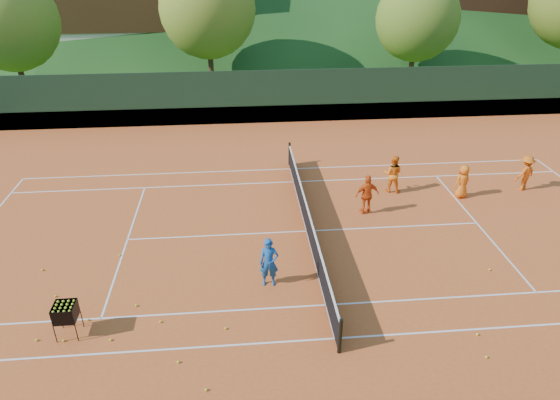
{
  "coord_description": "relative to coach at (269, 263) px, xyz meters",
  "views": [
    {
      "loc": [
        -2.37,
        -15.31,
        9.52
      ],
      "look_at": [
        -0.98,
        0.0,
        1.35
      ],
      "focal_mm": 32.0,
      "sensor_mm": 36.0,
      "label": 1
    }
  ],
  "objects": [
    {
      "name": "student_b",
      "position": [
        4.03,
        4.1,
        -0.01
      ],
      "size": [
        0.97,
        0.51,
        1.59
      ],
      "primitive_type": "imported",
      "rotation": [
        0.0,
        0.0,
        3.27
      ],
      "color": "#E95514",
      "rests_on": "clay_court"
    },
    {
      "name": "student_c",
      "position": [
        8.22,
        5.08,
        -0.1
      ],
      "size": [
        0.79,
        0.64,
        1.39
      ],
      "primitive_type": "imported",
      "rotation": [
        0.0,
        0.0,
        3.47
      ],
      "color": "orange",
      "rests_on": "clay_court"
    },
    {
      "name": "perimeter_fence",
      "position": [
        1.59,
        2.98,
        0.45
      ],
      "size": [
        40.4,
        24.24,
        3.0
      ],
      "color": "black",
      "rests_on": "clay_court"
    },
    {
      "name": "court_lines",
      "position": [
        1.59,
        2.98,
        -0.8
      ],
      "size": [
        23.83,
        11.03,
        0.0
      ],
      "color": "white",
      "rests_on": "clay_court"
    },
    {
      "name": "tennis_ball_8",
      "position": [
        -4.9,
        1.97,
        -0.77
      ],
      "size": [
        0.07,
        0.07,
        0.07
      ],
      "primitive_type": "sphere",
      "color": "#D3EE27",
      "rests_on": "clay_court"
    },
    {
      "name": "tree_b",
      "position": [
        -2.41,
        22.98,
        4.37
      ],
      "size": [
        6.4,
        6.4,
        8.4
      ],
      "color": "#3D2718",
      "rests_on": "ground"
    },
    {
      "name": "ball_hopper",
      "position": [
        -5.49,
        -1.71,
        -0.05
      ],
      "size": [
        0.57,
        0.57,
        1.0
      ],
      "color": "black",
      "rests_on": "clay_court"
    },
    {
      "name": "student_a",
      "position": [
        5.54,
        5.85,
        -0.0
      ],
      "size": [
        0.93,
        0.82,
        1.6
      ],
      "primitive_type": "imported",
      "rotation": [
        0.0,
        0.0,
        2.82
      ],
      "color": "orange",
      "rests_on": "clay_court"
    },
    {
      "name": "tennis_ball_17",
      "position": [
        -1.77,
        -3.94,
        -0.77
      ],
      "size": [
        0.07,
        0.07,
        0.07
      ],
      "primitive_type": "sphere",
      "color": "#D3EE27",
      "rests_on": "clay_court"
    },
    {
      "name": "ground",
      "position": [
        1.59,
        2.98,
        -0.82
      ],
      "size": [
        400.0,
        400.0,
        0.0
      ],
      "primitive_type": "plane",
      "color": "#2B5119",
      "rests_on": "ground"
    },
    {
      "name": "tennis_ball_19",
      "position": [
        5.28,
        -3.54,
        -0.77
      ],
      "size": [
        0.07,
        0.07,
        0.07
      ],
      "primitive_type": "sphere",
      "color": "#D3EE27",
      "rests_on": "clay_court"
    },
    {
      "name": "tennis_net",
      "position": [
        1.59,
        2.98,
        -0.3
      ],
      "size": [
        0.1,
        12.07,
        1.1
      ],
      "color": "black",
      "rests_on": "clay_court"
    },
    {
      "name": "student_d",
      "position": [
        11.09,
        5.52,
        -0.04
      ],
      "size": [
        1.12,
        0.9,
        1.52
      ],
      "primitive_type": "imported",
      "rotation": [
        0.0,
        0.0,
        3.53
      ],
      "color": "#DB5D13",
      "rests_on": "clay_court"
    },
    {
      "name": "tennis_ball_7",
      "position": [
        -4.36,
        -2.05,
        -0.77
      ],
      "size": [
        0.07,
        0.07,
        0.07
      ],
      "primitive_type": "sphere",
      "color": "#D3EE27",
      "rests_on": "clay_court"
    },
    {
      "name": "tennis_ball_16",
      "position": [
        -6.31,
        -1.89,
        -0.77
      ],
      "size": [
        0.07,
        0.07,
        0.07
      ],
      "primitive_type": "sphere",
      "color": "#D3EE27",
      "rests_on": "clay_court"
    },
    {
      "name": "tennis_ball_21",
      "position": [
        -5.16,
        -1.2,
        -0.77
      ],
      "size": [
        0.07,
        0.07,
        0.07
      ],
      "primitive_type": "sphere",
      "color": "#D3EE27",
      "rests_on": "clay_court"
    },
    {
      "name": "coach",
      "position": [
        0.0,
        0.0,
        0.0
      ],
      "size": [
        0.61,
        0.42,
        1.6
      ],
      "primitive_type": "imported",
      "rotation": [
        0.0,
        0.0,
        -0.06
      ],
      "color": "#174E98",
      "rests_on": "clay_court"
    },
    {
      "name": "tennis_ball_0",
      "position": [
        -2.51,
        -3.01,
        -0.77
      ],
      "size": [
        0.07,
        0.07,
        0.07
      ],
      "primitive_type": "sphere",
      "color": "#D3EE27",
      "rests_on": "clay_court"
    },
    {
      "name": "tennis_ball_14",
      "position": [
        5.41,
        -2.74,
        -0.77
      ],
      "size": [
        0.07,
        0.07,
        0.07
      ],
      "primitive_type": "sphere",
      "color": "#D3EE27",
      "rests_on": "clay_court"
    },
    {
      "name": "tennis_ball_1",
      "position": [
        -1.33,
        -1.89,
        -0.77
      ],
      "size": [
        0.07,
        0.07,
        0.07
      ],
      "primitive_type": "sphere",
      "color": "#D3EE27",
      "rests_on": "clay_court"
    },
    {
      "name": "tennis_ball_15",
      "position": [
        -7.2,
        1.34,
        -0.77
      ],
      "size": [
        0.07,
        0.07,
        0.07
      ],
      "primitive_type": "sphere",
      "color": "#D3EE27",
      "rests_on": "clay_court"
    },
    {
      "name": "tree_a",
      "position": [
        -14.41,
        20.98,
        4.05
      ],
      "size": [
        6.0,
        6.0,
        7.88
      ],
      "color": "#412B1A",
      "rests_on": "ground"
    },
    {
      "name": "tennis_ball_11",
      "position": [
        -5.6,
        -1.98,
        -0.77
      ],
      "size": [
        0.07,
        0.07,
        0.07
      ],
      "primitive_type": "sphere",
      "color": "#D3EE27",
      "rests_on": "clay_court"
    },
    {
      "name": "tennis_ball_20",
      "position": [
        -3.91,
        -0.7,
        -0.77
      ],
      "size": [
        0.07,
        0.07,
        0.07
      ],
      "primitive_type": "sphere",
      "color": "#D3EE27",
      "rests_on": "clay_court"
    },
    {
      "name": "tennis_ball_4",
      "position": [
        7.09,
        0.06,
        -0.77
      ],
      "size": [
        0.07,
        0.07,
        0.07
      ],
      "primitive_type": "sphere",
      "color": "#D3EE27",
      "rests_on": "clay_court"
    },
    {
      "name": "tennis_ball_13",
      "position": [
        -6.38,
        -0.06,
        -0.77
      ],
      "size": [
        0.07,
        0.07,
        0.07
      ],
      "primitive_type": "sphere",
      "color": "#D3EE27",
      "rests_on": "clay_court"
    },
    {
      "name": "tennis_ball_9",
      "position": [
        -3.13,
        -1.46,
        -0.77
      ],
      "size": [
        0.07,
        0.07,
        0.07
      ],
      "primitive_type": "sphere",
      "color": "#D3EE27",
      "rests_on": "clay_court"
    },
    {
      "name": "tree_c",
      "position": [
        11.59,
        21.98,
        3.72
      ],
      "size": [
        5.6,
        5.6,
        7.35
      ],
      "color": "#41271A",
      "rests_on": "ground"
    },
    {
      "name": "clay_court",
      "position": [
        1.59,
        2.98,
        -0.81
      ],
      "size": [
        40.0,
        24.0,
        0.02
      ],
      "primitive_type": "cube",
      "color": "#BA4D1E",
      "rests_on": "ground"
    }
  ]
}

